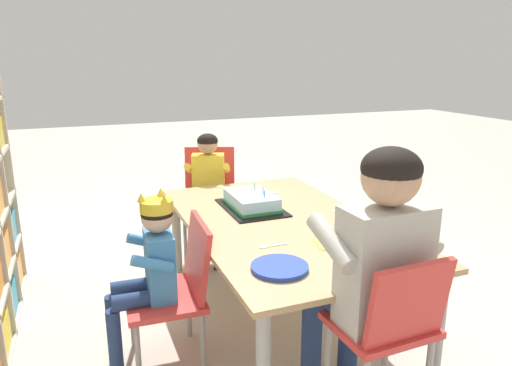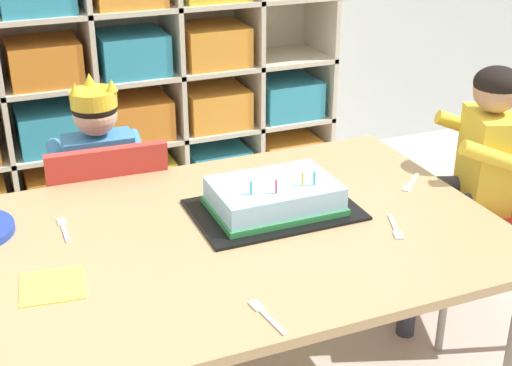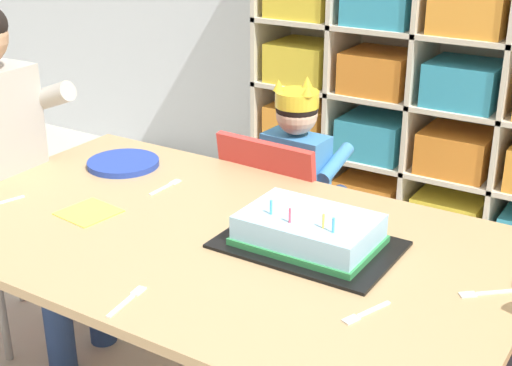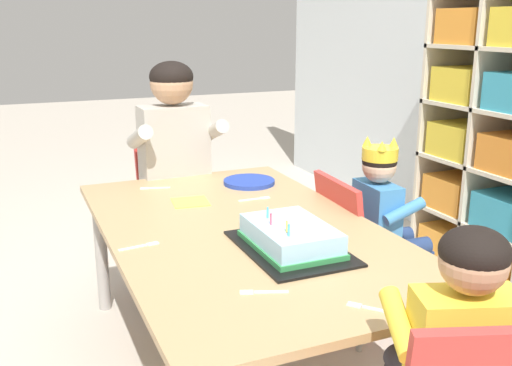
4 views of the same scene
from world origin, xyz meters
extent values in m
cube|color=beige|center=(0.19, 1.58, 0.70)|extent=(1.77, 0.01, 1.40)
cube|color=beige|center=(0.02, 1.43, 0.70)|extent=(0.02, 0.33, 1.40)
cube|color=beige|center=(0.37, 1.43, 0.70)|extent=(0.02, 0.33, 1.40)
cube|color=beige|center=(0.72, 1.43, 0.70)|extent=(0.02, 0.33, 1.40)
cube|color=beige|center=(1.07, 1.43, 0.70)|extent=(0.02, 0.33, 1.40)
cube|color=beige|center=(0.19, 1.43, 0.01)|extent=(1.77, 0.33, 0.02)
cube|color=beige|center=(0.19, 1.43, 0.29)|extent=(1.77, 0.33, 0.02)
cube|color=beige|center=(0.19, 1.43, 0.56)|extent=(1.77, 0.33, 0.02)
cube|color=beige|center=(0.19, 1.43, 0.84)|extent=(1.77, 0.33, 0.02)
cube|color=orange|center=(-0.16, 1.41, 0.10)|extent=(0.27, 0.26, 0.17)
cube|color=yellow|center=(0.19, 1.41, 0.10)|extent=(0.27, 0.26, 0.17)
cube|color=teal|center=(0.55, 1.41, 0.10)|extent=(0.27, 0.26, 0.17)
cube|color=orange|center=(0.90, 1.41, 0.10)|extent=(0.27, 0.26, 0.17)
cube|color=teal|center=(-0.16, 1.41, 0.38)|extent=(0.27, 0.26, 0.17)
cube|color=orange|center=(0.19, 1.41, 0.38)|extent=(0.27, 0.26, 0.17)
cube|color=orange|center=(0.55, 1.41, 0.38)|extent=(0.27, 0.26, 0.17)
cube|color=teal|center=(0.90, 1.41, 0.38)|extent=(0.27, 0.26, 0.17)
cube|color=orange|center=(-0.16, 1.41, 0.66)|extent=(0.27, 0.26, 0.17)
cube|color=teal|center=(0.19, 1.41, 0.66)|extent=(0.27, 0.26, 0.17)
cube|color=orange|center=(0.55, 1.41, 0.66)|extent=(0.27, 0.26, 0.17)
cube|color=tan|center=(0.00, 0.00, 0.54)|extent=(1.51, 0.88, 0.02)
cylinder|color=#9E9993|center=(0.70, 0.38, 0.27)|extent=(0.05, 0.05, 0.53)
cube|color=red|center=(-0.10, 0.61, 0.32)|extent=(0.39, 0.35, 0.03)
cube|color=red|center=(-0.11, 0.45, 0.49)|extent=(0.35, 0.09, 0.32)
cylinder|color=gray|center=(0.06, 0.74, 0.15)|extent=(0.02, 0.02, 0.30)
cylinder|color=gray|center=(-0.25, 0.75, 0.15)|extent=(0.02, 0.02, 0.30)
cylinder|color=gray|center=(0.05, 0.47, 0.15)|extent=(0.02, 0.02, 0.30)
cylinder|color=gray|center=(-0.27, 0.48, 0.15)|extent=(0.02, 0.02, 0.30)
cube|color=#3D7FBC|center=(-0.10, 0.62, 0.47)|extent=(0.22, 0.12, 0.29)
sphere|color=#DBB293|center=(-0.10, 0.62, 0.69)|extent=(0.13, 0.13, 0.13)
ellipsoid|color=black|center=(-0.10, 0.62, 0.71)|extent=(0.14, 0.14, 0.10)
cylinder|color=yellow|center=(-0.10, 0.62, 0.74)|extent=(0.14, 0.14, 0.05)
cone|color=yellow|center=(-0.10, 0.68, 0.78)|extent=(0.04, 0.04, 0.04)
cone|color=yellow|center=(-0.05, 0.59, 0.78)|extent=(0.04, 0.04, 0.04)
cone|color=yellow|center=(-0.16, 0.59, 0.78)|extent=(0.04, 0.04, 0.04)
cylinder|color=navy|center=(-0.04, 0.72, 0.35)|extent=(0.08, 0.21, 0.07)
cylinder|color=navy|center=(-0.16, 0.73, 0.35)|extent=(0.08, 0.21, 0.07)
cylinder|color=navy|center=(-0.03, 0.83, 0.16)|extent=(0.06, 0.06, 0.32)
cylinder|color=navy|center=(-0.16, 0.83, 0.16)|extent=(0.06, 0.06, 0.32)
cylinder|color=#3D7FBC|center=(0.02, 0.65, 0.54)|extent=(0.05, 0.18, 0.10)
cylinder|color=#3D7FBC|center=(-0.23, 0.67, 0.54)|extent=(0.05, 0.18, 0.10)
cube|color=red|center=(0.94, 0.10, 0.42)|extent=(0.42, 0.45, 0.03)
cylinder|color=gray|center=(0.88, 0.29, 0.20)|extent=(0.02, 0.02, 0.40)
cylinder|color=gray|center=(0.77, 0.00, 0.20)|extent=(0.02, 0.02, 0.40)
cylinder|color=gray|center=(1.11, 0.20, 0.20)|extent=(0.02, 0.02, 0.40)
cube|color=yellow|center=(0.94, 0.10, 0.57)|extent=(0.18, 0.24, 0.29)
sphere|color=tan|center=(0.94, 0.10, 0.79)|extent=(0.13, 0.13, 0.13)
ellipsoid|color=black|center=(0.94, 0.10, 0.81)|extent=(0.14, 0.14, 0.10)
cylinder|color=#33333D|center=(0.87, 0.19, 0.45)|extent=(0.22, 0.14, 0.07)
cylinder|color=#33333D|center=(0.82, 0.08, 0.45)|extent=(0.22, 0.14, 0.07)
cylinder|color=#33333D|center=(0.77, 0.23, 0.21)|extent=(0.06, 0.06, 0.42)
cylinder|color=#33333D|center=(0.72, 0.11, 0.21)|extent=(0.06, 0.06, 0.42)
cylinder|color=yellow|center=(0.95, 0.23, 0.64)|extent=(0.18, 0.10, 0.10)
cylinder|color=yellow|center=(0.86, 0.00, 0.64)|extent=(0.18, 0.10, 0.10)
cube|color=black|center=(0.24, 0.06, 0.56)|extent=(0.42, 0.28, 0.01)
cube|color=#9ED1EF|center=(0.24, 0.06, 0.60)|extent=(0.31, 0.21, 0.07)
cube|color=#338E4C|center=(0.24, 0.06, 0.57)|extent=(0.32, 0.22, 0.02)
cylinder|color=#4CB2E5|center=(0.16, 0.02, 0.66)|extent=(0.01, 0.01, 0.04)
cylinder|color=#4CB2E5|center=(0.33, 0.01, 0.66)|extent=(0.01, 0.01, 0.04)
cylinder|color=#E54C66|center=(0.22, 0.01, 0.66)|extent=(0.01, 0.01, 0.04)
cylinder|color=#EFCC4C|center=(0.30, 0.02, 0.66)|extent=(0.01, 0.01, 0.04)
cube|color=#F4DB4C|center=(-0.34, -0.08, 0.56)|extent=(0.15, 0.15, 0.00)
cube|color=white|center=(0.49, -0.11, 0.56)|extent=(0.04, 0.09, 0.00)
cube|color=white|center=(0.46, -0.17, 0.56)|extent=(0.03, 0.04, 0.00)
cube|color=white|center=(0.68, 0.09, 0.56)|extent=(0.07, 0.07, 0.00)
cube|color=white|center=(0.63, 0.04, 0.56)|extent=(0.04, 0.04, 0.00)
cube|color=white|center=(-0.28, 0.15, 0.56)|extent=(0.01, 0.09, 0.00)
cube|color=white|center=(-0.28, 0.21, 0.56)|extent=(0.02, 0.04, 0.00)
cube|color=white|center=(0.04, -0.38, 0.56)|extent=(0.02, 0.09, 0.00)
cube|color=white|center=(0.03, -0.31, 0.56)|extent=(0.02, 0.04, 0.00)
camera|label=1|loc=(-1.99, 0.92, 1.33)|focal=33.05mm
camera|label=2|loc=(-0.44, -1.44, 1.40)|focal=50.29mm
camera|label=3|loc=(0.95, -1.30, 1.36)|focal=50.50mm
camera|label=4|loc=(1.73, -0.69, 1.23)|focal=40.89mm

